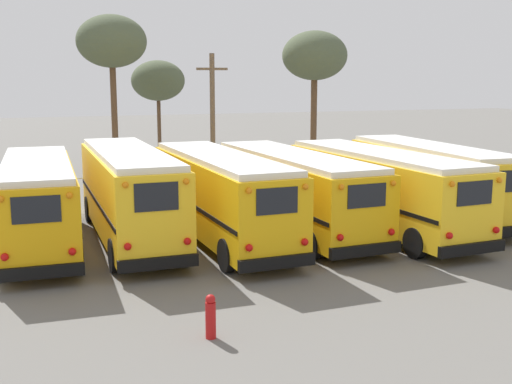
# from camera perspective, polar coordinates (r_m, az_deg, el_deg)

# --- Properties ---
(ground_plane) EXTENTS (160.00, 160.00, 0.00)m
(ground_plane) POSITION_cam_1_polar(r_m,az_deg,el_deg) (24.01, 0.35, -3.93)
(ground_plane) COLOR #66635E
(school_bus_0) EXTENTS (2.77, 9.87, 3.05)m
(school_bus_0) POSITION_cam_1_polar(r_m,az_deg,el_deg) (23.31, -18.80, -0.72)
(school_bus_0) COLOR #E5A00C
(school_bus_0) RESTS_ON ground
(school_bus_1) EXTENTS (2.49, 10.22, 3.31)m
(school_bus_1) POSITION_cam_1_polar(r_m,az_deg,el_deg) (23.41, -11.22, 0.02)
(school_bus_1) COLOR yellow
(school_bus_1) RESTS_ON ground
(school_bus_2) EXTENTS (2.65, 10.42, 3.14)m
(school_bus_2) POSITION_cam_1_polar(r_m,az_deg,el_deg) (23.12, -3.19, -0.14)
(school_bus_2) COLOR #EAAA0F
(school_bus_2) RESTS_ON ground
(school_bus_3) EXTENTS (2.89, 10.78, 2.99)m
(school_bus_3) POSITION_cam_1_polar(r_m,az_deg,el_deg) (24.72, 3.29, 0.33)
(school_bus_3) COLOR #EAAA0F
(school_bus_3) RESTS_ON ground
(school_bus_4) EXTENTS (3.03, 10.60, 3.07)m
(school_bus_4) POSITION_cam_1_polar(r_m,az_deg,el_deg) (25.08, 10.90, 0.42)
(school_bus_4) COLOR yellow
(school_bus_4) RESTS_ON ground
(school_bus_5) EXTENTS (2.92, 10.18, 3.09)m
(school_bus_5) POSITION_cam_1_polar(r_m,az_deg,el_deg) (27.74, 15.12, 1.20)
(school_bus_5) COLOR yellow
(school_bus_5) RESTS_ON ground
(utility_pole) EXTENTS (1.80, 0.29, 7.18)m
(utility_pole) POSITION_cam_1_polar(r_m,az_deg,el_deg) (36.64, -3.88, 6.83)
(utility_pole) COLOR brown
(utility_pole) RESTS_ON ground
(bare_tree_0) EXTENTS (4.17, 4.17, 8.79)m
(bare_tree_0) POSITION_cam_1_polar(r_m,az_deg,el_deg) (41.97, 5.23, 11.89)
(bare_tree_0) COLOR brown
(bare_tree_0) RESTS_ON ground
(bare_tree_1) EXTENTS (3.66, 3.66, 7.02)m
(bare_tree_1) POSITION_cam_1_polar(r_m,az_deg,el_deg) (45.00, -8.70, 9.73)
(bare_tree_1) COLOR brown
(bare_tree_1) RESTS_ON ground
(bare_tree_3) EXTENTS (4.09, 4.09, 9.47)m
(bare_tree_3) POSITION_cam_1_polar(r_m,az_deg,el_deg) (39.32, -12.71, 12.84)
(bare_tree_3) COLOR brown
(bare_tree_3) RESTS_ON ground
(fence_line) EXTENTS (23.55, 0.06, 1.42)m
(fence_line) POSITION_cam_1_polar(r_m,az_deg,el_deg) (30.80, -4.61, 1.06)
(fence_line) COLOR #939399
(fence_line) RESTS_ON ground
(fire_hydrant) EXTENTS (0.24, 0.24, 1.03)m
(fire_hydrant) POSITION_cam_1_polar(r_m,az_deg,el_deg) (14.77, -4.06, -10.96)
(fire_hydrant) COLOR #B21414
(fire_hydrant) RESTS_ON ground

